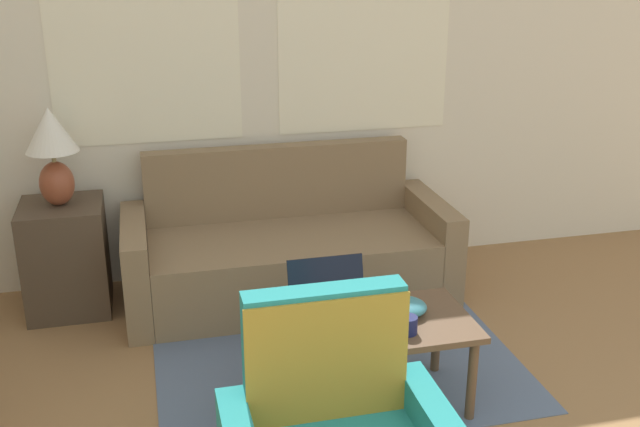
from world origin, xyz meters
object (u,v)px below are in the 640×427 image
Objects in this scene: table_lamp at (52,147)px; coffee_table at (361,334)px; couch at (287,252)px; snack_bowl at (406,307)px; laptop at (331,307)px; tv_remote at (271,319)px; cup_navy at (408,325)px.

table_lamp is 2.03m from coffee_table.
couch is 1.29m from snack_bowl.
laptop is 1.89× the size of snack_bowl.
tv_remote is (0.98, -1.25, -0.54)m from table_lamp.
table_lamp is 1.68m from tv_remote.
cup_navy is (0.17, -0.13, 0.09)m from coffee_table.
coffee_table is 0.23m from cup_navy.
couch is 5.43× the size of laptop.
tv_remote is (-0.56, 0.25, -0.03)m from cup_navy.
couch is at bearing 100.27° from cup_navy.
table_lamp is at bearing 176.15° from couch.
tv_remote is (-0.27, 0.04, -0.05)m from laptop.
coffee_table is at bearing -169.00° from snack_bowl.
cup_navy is 0.45× the size of snack_bowl.
couch is at bearing 104.22° from snack_bowl.
couch is 12.86× the size of tv_remote.
laptop is 0.28m from tv_remote.
laptop is 2.37× the size of tv_remote.
couch is at bearing 75.18° from tv_remote.
laptop is at bearing 146.52° from coffee_table.
cup_navy is 0.57× the size of tv_remote.
couch is 3.47× the size of table_lamp.
laptop is at bearing -45.85° from table_lamp.
snack_bowl is (0.31, -1.24, 0.21)m from couch.
cup_navy is 0.62m from tv_remote.
table_lamp is 3.70× the size of tv_remote.
couch is 1.29m from coffee_table.
laptop is (-0.04, -1.20, 0.23)m from couch.
table_lamp is 1.86m from laptop.
tv_remote is at bearing 163.33° from coffee_table.
snack_bowl is at bearing 11.00° from coffee_table.
coffee_table is 11.99× the size of cup_navy.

